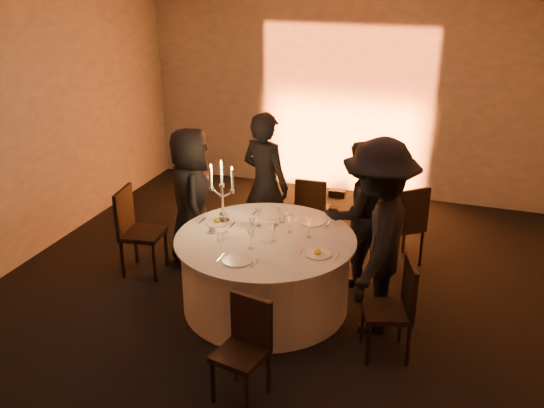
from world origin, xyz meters
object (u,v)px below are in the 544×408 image
(chair_right, at_px, (396,304))
(candelabra, at_px, (222,201))
(chair_left, at_px, (135,226))
(chair_back_left, at_px, (312,207))
(chair_back_right, at_px, (405,221))
(guest_right, at_px, (377,238))
(coffee_cup, at_px, (212,229))
(guest_left, at_px, (191,197))
(chair_front, at_px, (245,343))
(guest_back_right, at_px, (359,214))
(banquet_table, at_px, (266,272))
(guest_back_left, at_px, (265,184))

(chair_right, bearing_deg, candelabra, -126.68)
(chair_left, relative_size, candelabra, 1.45)
(chair_back_left, relative_size, chair_back_right, 0.89)
(guest_right, bearing_deg, coffee_cup, -89.16)
(chair_left, height_order, guest_left, guest_left)
(chair_right, distance_m, guest_right, 0.64)
(candelabra, bearing_deg, coffee_cup, -90.87)
(chair_back_left, bearing_deg, chair_left, 36.79)
(chair_right, xyz_separation_m, coffee_cup, (-1.91, 0.36, 0.28))
(chair_back_right, xyz_separation_m, chair_front, (-0.91, -2.67, -0.07))
(chair_back_left, relative_size, coffee_cup, 7.93)
(guest_back_right, height_order, candelabra, guest_back_right)
(chair_left, xyz_separation_m, chair_back_right, (2.82, 1.14, -0.01))
(chair_left, height_order, chair_back_left, chair_left)
(chair_front, bearing_deg, chair_left, 152.67)
(chair_back_right, xyz_separation_m, guest_right, (-0.11, -1.35, 0.39))
(chair_back_right, bearing_deg, chair_front, 31.96)
(chair_front, bearing_deg, guest_right, 70.34)
(guest_left, height_order, guest_right, guest_right)
(guest_right, height_order, coffee_cup, guest_right)
(chair_back_left, height_order, guest_back_right, guest_back_right)
(banquet_table, bearing_deg, chair_back_left, 87.96)
(chair_left, distance_m, guest_back_right, 2.47)
(chair_back_left, xyz_separation_m, coffee_cup, (-0.61, -1.59, 0.31))
(candelabra, bearing_deg, guest_back_left, 82.01)
(chair_back_left, xyz_separation_m, guest_left, (-1.17, -0.91, 0.32))
(guest_back_right, bearing_deg, chair_right, 72.41)
(guest_right, relative_size, coffee_cup, 17.15)
(chair_back_left, bearing_deg, chair_right, 121.90)
(chair_front, relative_size, guest_left, 0.53)
(guest_back_left, xyz_separation_m, guest_back_right, (1.18, -0.36, -0.06))
(guest_back_left, relative_size, coffee_cup, 15.75)
(chair_left, distance_m, guest_left, 0.70)
(candelabra, bearing_deg, chair_back_right, 32.79)
(chair_right, relative_size, guest_back_right, 0.58)
(guest_right, relative_size, candelabra, 2.76)
(guest_right, bearing_deg, chair_back_left, -146.53)
(banquet_table, relative_size, guest_back_left, 1.04)
(chair_back_left, bearing_deg, candelabra, 63.74)
(chair_left, bearing_deg, chair_right, -109.96)
(guest_back_left, bearing_deg, guest_back_right, -177.38)
(guest_back_left, bearing_deg, guest_left, 56.23)
(chair_back_left, bearing_deg, guest_right, 122.00)
(chair_back_left, xyz_separation_m, chair_right, (1.31, -1.95, 0.03))
(coffee_cup, bearing_deg, candelabra, 89.13)
(chair_left, distance_m, chair_right, 3.04)
(chair_left, xyz_separation_m, candelabra, (1.07, 0.01, 0.45))
(banquet_table, bearing_deg, coffee_cup, -175.53)
(chair_back_right, bearing_deg, guest_right, 46.10)
(chair_left, xyz_separation_m, guest_left, (0.49, 0.43, 0.25))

